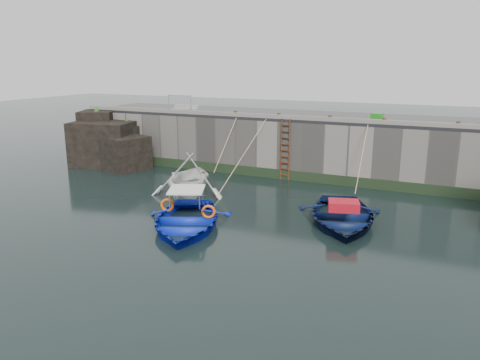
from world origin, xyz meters
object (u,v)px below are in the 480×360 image
at_px(boat_near_navy, 341,222).
at_px(bollard_c, 330,118).
at_px(ladder, 285,150).
at_px(bollard_b, 279,116).
at_px(bollard_e, 458,125).
at_px(bollard_a, 236,113).
at_px(boat_near_white, 189,194).
at_px(fish_crate, 377,116).
at_px(boat_near_blue, 186,227).
at_px(bollard_d, 384,121).

height_order(boat_near_navy, bollard_c, bollard_c).
xyz_separation_m(ladder, bollard_b, (-0.50, 0.34, 1.71)).
xyz_separation_m(boat_near_navy, bollard_e, (3.72, 5.84, 3.30)).
distance_m(bollard_a, bollard_b, 2.50).
relative_size(boat_near_white, bollard_c, 15.24).
bearing_deg(bollard_a, boat_near_navy, -38.77).
height_order(boat_near_white, fish_crate, fish_crate).
relative_size(boat_near_blue, boat_near_navy, 1.00).
height_order(boat_near_blue, fish_crate, fish_crate).
xyz_separation_m(ladder, boat_near_white, (-3.09, -4.59, -1.59)).
distance_m(boat_near_white, boat_near_blue, 4.48).
bearing_deg(bollard_d, bollard_b, 180.00).
relative_size(ladder, bollard_c, 11.43).
distance_m(ladder, boat_near_navy, 7.15).
relative_size(boat_near_white, boat_near_blue, 0.84).
distance_m(boat_near_navy, fish_crate, 8.17).
distance_m(ladder, bollard_e, 8.19).
height_order(ladder, bollard_e, bollard_e).
bearing_deg(boat_near_blue, bollard_a, 80.07).
relative_size(boat_near_white, bollard_a, 15.24).
relative_size(bollard_c, bollard_d, 1.00).
xyz_separation_m(bollard_a, bollard_e, (11.00, 0.00, 0.00)).
bearing_deg(bollard_a, bollard_e, 0.00).
bearing_deg(ladder, boat_near_white, -123.99).
bearing_deg(ladder, bollard_a, 173.62).
height_order(ladder, fish_crate, fish_crate).
height_order(bollard_d, bollard_e, same).
bearing_deg(bollard_e, boat_near_blue, -135.23).
xyz_separation_m(ladder, bollard_c, (2.20, 0.34, 1.71)).
bearing_deg(bollard_b, fish_crate, 19.07).
bearing_deg(bollard_e, bollard_a, 180.00).
distance_m(bollard_c, bollard_e, 5.80).
distance_m(boat_near_white, bollard_b, 6.47).
height_order(ladder, boat_near_white, ladder).
height_order(boat_near_white, bollard_a, bollard_a).
height_order(fish_crate, bollard_a, fish_crate).
relative_size(bollard_a, bollard_e, 1.00).
bearing_deg(bollard_a, fish_crate, 12.73).
bearing_deg(boat_near_blue, boat_near_navy, 6.60).
distance_m(boat_near_white, bollard_a, 5.93).
distance_m(ladder, bollard_b, 1.81).
relative_size(bollard_b, bollard_e, 1.00).
bearing_deg(fish_crate, bollard_a, -148.95).
relative_size(fish_crate, bollard_c, 1.95).
bearing_deg(boat_near_blue, bollard_d, 33.81).
xyz_separation_m(boat_near_white, fish_crate, (7.31, 6.55, 3.31)).
bearing_deg(bollard_a, bollard_c, 0.00).
height_order(ladder, bollard_b, bollard_b).
relative_size(fish_crate, bollard_d, 1.95).
bearing_deg(bollard_e, bollard_c, 180.00).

